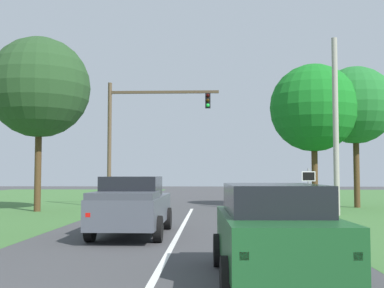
{
  "coord_description": "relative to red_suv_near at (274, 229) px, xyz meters",
  "views": [
    {
      "loc": [
        1.12,
        -5.06,
        2.06
      ],
      "look_at": [
        0.21,
        18.27,
        3.47
      ],
      "focal_mm": 45.81,
      "sensor_mm": 36.0,
      "label": 1
    }
  ],
  "objects": [
    {
      "name": "red_suv_near",
      "position": [
        0.0,
        0.0,
        0.0
      ],
      "size": [
        2.38,
        4.77,
        1.85
      ],
      "color": "#194C23",
      "rests_on": "ground_plane"
    },
    {
      "name": "keep_moving_sign",
      "position": [
        3.1,
        12.29,
        0.49
      ],
      "size": [
        0.6,
        0.09,
        2.29
      ],
      "color": "gray",
      "rests_on": "ground_plane"
    },
    {
      "name": "pickup_truck_lead",
      "position": [
        -3.85,
        6.66,
        0.02
      ],
      "size": [
        2.32,
        5.58,
        1.96
      ],
      "color": "#4C515B",
      "rests_on": "ground_plane"
    },
    {
      "name": "extra_tree_1",
      "position": [
        -10.68,
        16.72,
        5.81
      ],
      "size": [
        5.53,
        5.53,
        9.58
      ],
      "color": "#4C351E",
      "rests_on": "ground_plane"
    },
    {
      "name": "extra_tree_2",
      "position": [
        4.92,
        19.68,
        4.99
      ],
      "size": [
        5.24,
        5.24,
        8.61
      ],
      "color": "#4C351E",
      "rests_on": "ground_plane"
    },
    {
      "name": "oak_tree_right",
      "position": [
        7.62,
        20.48,
        5.24
      ],
      "size": [
        4.74,
        4.74,
        8.61
      ],
      "color": "#4C351E",
      "rests_on": "ground_plane"
    },
    {
      "name": "traffic_light",
      "position": [
        -5.71,
        19.95,
        4.02
      ],
      "size": [
        6.81,
        0.4,
        7.64
      ],
      "color": "brown",
      "rests_on": "ground_plane"
    },
    {
      "name": "utility_pole_right",
      "position": [
        4.98,
        14.83,
        3.45
      ],
      "size": [
        0.28,
        0.28,
        8.87
      ],
      "primitive_type": "cylinder",
      "color": "#9E998E",
      "rests_on": "ground_plane"
    },
    {
      "name": "ground_plane",
      "position": [
        -2.35,
        8.25,
        -0.98
      ],
      "size": [
        120.0,
        120.0,
        0.0
      ],
      "primitive_type": "plane",
      "color": "#424244"
    }
  ]
}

